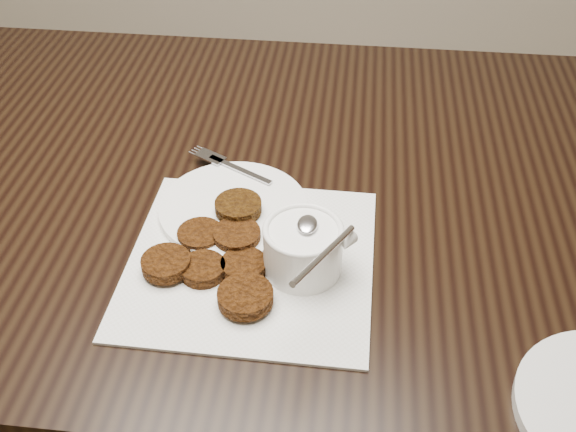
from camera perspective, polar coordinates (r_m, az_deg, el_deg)
The scene contains 5 objects.
table at distance 1.32m, azimuth -3.16°, elevation -9.61°, with size 1.46×0.94×0.75m, color black.
napkin at distance 0.91m, azimuth -3.14°, elevation -3.76°, with size 0.33×0.33×0.00m, color white.
sauce_ramekin at distance 0.85m, azimuth 1.30°, elevation -1.03°, with size 0.14×0.14×0.14m, color white, non-canonical shape.
patty_cluster at distance 0.90m, azimuth -5.70°, elevation -3.57°, with size 0.23×0.23×0.02m, color #5D2E0C, non-canonical shape.
plate_with_patty at distance 0.98m, azimuth -4.65°, elevation 0.98°, with size 0.21×0.21×0.03m, color white, non-canonical shape.
Camera 1 is at (0.23, -0.71, 1.38)m, focal length 42.16 mm.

